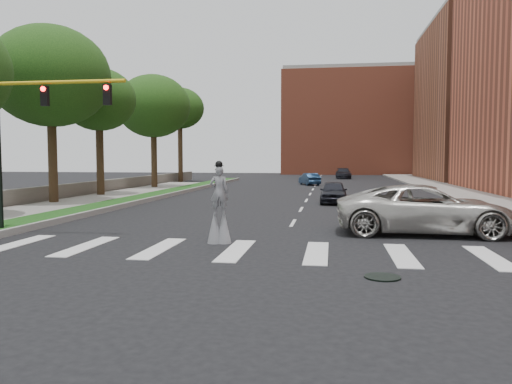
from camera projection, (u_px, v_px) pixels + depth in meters
ground_plane at (272, 258)px, 14.83m from camera, size 160.00×160.00×0.00m
grass_median at (148, 197)px, 36.27m from camera, size 2.00×60.00×0.25m
median_curb at (162, 197)px, 36.11m from camera, size 0.20×60.00×0.28m
sidewalk_left at (27, 211)px, 26.86m from camera, size 4.00×60.00×0.18m
sidewalk_right at (476, 196)px, 37.60m from camera, size 5.00×90.00×0.18m
stone_wall at (90, 188)px, 39.04m from camera, size 0.50×56.00×1.10m
manhole at (382, 277)px, 12.40m from camera, size 0.90×0.90×0.04m
building_far at (492, 103)px, 64.08m from camera, size 16.00×22.00×20.00m
building_backdrop at (356, 124)px, 90.22m from camera, size 26.00×14.00×18.00m
traffic_signal at (27, 127)px, 18.96m from camera, size 5.30×0.23×6.20m
stilt_performer at (219, 211)px, 17.34m from camera, size 0.84×0.57×2.88m
suv_crossing at (427, 209)px, 19.46m from camera, size 7.00×3.33×1.93m
car_near at (334, 192)px, 32.56m from camera, size 1.73×4.26×1.45m
car_mid at (309, 179)px, 53.68m from camera, size 2.63×4.12×1.28m
car_far at (343, 173)px, 69.87m from camera, size 2.17×5.11×1.47m
tree_2 at (50, 77)px, 30.96m from camera, size 7.36×7.36×11.14m
tree_3 at (99, 100)px, 37.28m from camera, size 5.51×5.51×9.65m
tree_4 at (153, 106)px, 46.82m from camera, size 6.92×6.92×10.73m
tree_5 at (180, 109)px, 59.00m from camera, size 5.70×5.70×11.21m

